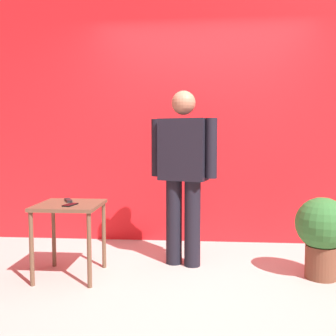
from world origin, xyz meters
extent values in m
plane|color=#B7B2A8|center=(0.00, 0.00, 0.00)|extent=(12.00, 12.00, 0.00)
cube|color=red|center=(0.00, 1.48, 1.69)|extent=(5.84, 0.12, 3.37)
cylinder|color=black|center=(-0.26, 0.64, 0.40)|extent=(0.19, 0.19, 0.79)
cylinder|color=black|center=(-0.09, 0.58, 0.40)|extent=(0.19, 0.19, 0.79)
cube|color=black|center=(-0.18, 0.61, 1.07)|extent=(0.47, 0.33, 0.56)
cube|color=#2D4784|center=(-0.14, 0.72, 1.10)|extent=(0.12, 0.05, 0.47)
cube|color=#C68CB7|center=(-0.14, 0.72, 1.09)|extent=(0.04, 0.02, 0.43)
cylinder|color=black|center=(-0.43, 0.69, 1.09)|extent=(0.13, 0.13, 0.53)
cylinder|color=black|center=(0.07, 0.53, 1.09)|extent=(0.13, 0.13, 0.53)
sphere|color=#A87A5B|center=(-0.18, 0.61, 1.50)|extent=(0.22, 0.22, 0.22)
cube|color=brown|center=(-1.13, 0.23, 0.61)|extent=(0.53, 0.53, 0.03)
cylinder|color=brown|center=(-1.36, 0.00, 0.30)|extent=(0.04, 0.04, 0.60)
cylinder|color=brown|center=(-0.89, 0.00, 0.30)|extent=(0.04, 0.04, 0.60)
cylinder|color=brown|center=(-1.36, 0.47, 0.30)|extent=(0.04, 0.04, 0.60)
cylinder|color=brown|center=(-0.89, 0.47, 0.30)|extent=(0.04, 0.04, 0.60)
cube|color=black|center=(-1.09, 0.15, 0.63)|extent=(0.10, 0.16, 0.01)
cube|color=black|center=(-1.17, 0.34, 0.64)|extent=(0.12, 0.17, 0.02)
cylinder|color=brown|center=(1.00, 0.35, 0.14)|extent=(0.26, 0.26, 0.28)
sphere|color=#2D7233|center=(1.00, 0.35, 0.47)|extent=(0.44, 0.44, 0.44)
camera|label=1|loc=(-0.04, -2.86, 1.18)|focal=40.67mm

